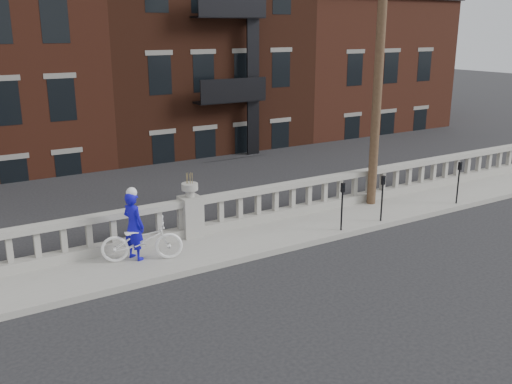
% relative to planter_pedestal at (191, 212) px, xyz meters
% --- Properties ---
extents(ground, '(120.00, 120.00, 0.00)m').
position_rel_planter_pedestal_xyz_m(ground, '(0.00, -3.95, -0.83)').
color(ground, black).
rests_on(ground, ground).
extents(sidewalk, '(32.00, 2.20, 0.15)m').
position_rel_planter_pedestal_xyz_m(sidewalk, '(0.00, -0.95, -0.76)').
color(sidewalk, gray).
rests_on(sidewalk, ground).
extents(balustrade, '(28.00, 0.34, 1.03)m').
position_rel_planter_pedestal_xyz_m(balustrade, '(0.00, 0.00, -0.19)').
color(balustrade, gray).
rests_on(balustrade, sidewalk).
extents(planter_pedestal, '(0.55, 0.55, 1.76)m').
position_rel_planter_pedestal_xyz_m(planter_pedestal, '(0.00, 0.00, 0.00)').
color(planter_pedestal, gray).
rests_on(planter_pedestal, sidewalk).
extents(lower_level, '(80.00, 44.00, 20.80)m').
position_rel_planter_pedestal_xyz_m(lower_level, '(0.56, 19.09, 1.80)').
color(lower_level, '#605E59').
rests_on(lower_level, ground).
extents(utility_pole, '(1.60, 0.28, 10.00)m').
position_rel_planter_pedestal_xyz_m(utility_pole, '(6.20, -0.35, 4.41)').
color(utility_pole, '#422D1E').
rests_on(utility_pole, sidewalk).
extents(parking_meter_a, '(0.10, 0.09, 1.36)m').
position_rel_planter_pedestal_xyz_m(parking_meter_a, '(3.74, -1.80, 0.17)').
color(parking_meter_a, black).
rests_on(parking_meter_a, sidewalk).
extents(parking_meter_b, '(0.10, 0.09, 1.36)m').
position_rel_planter_pedestal_xyz_m(parking_meter_b, '(5.24, -1.80, 0.17)').
color(parking_meter_b, black).
rests_on(parking_meter_b, sidewalk).
extents(parking_meter_c, '(0.10, 0.09, 1.36)m').
position_rel_planter_pedestal_xyz_m(parking_meter_c, '(8.53, -1.80, 0.17)').
color(parking_meter_c, black).
rests_on(parking_meter_c, sidewalk).
extents(bicycle, '(2.06, 1.34, 1.02)m').
position_rel_planter_pedestal_xyz_m(bicycle, '(-1.74, -0.92, -0.17)').
color(bicycle, white).
rests_on(bicycle, sidewalk).
extents(cyclist, '(0.61, 0.73, 1.70)m').
position_rel_planter_pedestal_xyz_m(cyclist, '(-1.85, -0.73, 0.17)').
color(cyclist, '#100BAF').
rests_on(cyclist, sidewalk).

